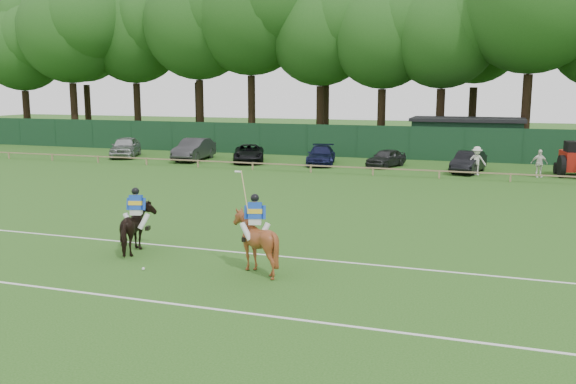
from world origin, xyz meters
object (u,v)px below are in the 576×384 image
at_px(sedan_silver, 126,147).
at_px(polo_ball, 143,269).
at_px(spectator_left, 477,161).
at_px(sedan_grey, 194,149).
at_px(hatch_grey, 386,158).
at_px(tractor, 573,160).
at_px(estate_black, 468,162).
at_px(horse_chestnut, 255,242).
at_px(horse_dark, 137,229).
at_px(suv_black, 249,154).
at_px(spectator_mid, 539,163).
at_px(utility_shed, 467,137).
at_px(sedan_navy, 321,155).

relative_size(sedan_silver, polo_ball, 51.65).
relative_size(sedan_silver, spectator_left, 2.62).
bearing_deg(sedan_grey, hatch_grey, -1.64).
xyz_separation_m(sedan_silver, tractor, (31.73, -0.33, 0.23)).
distance_m(sedan_grey, estate_black, 19.64).
bearing_deg(sedan_silver, horse_chestnut, -72.64).
xyz_separation_m(polo_ball, tractor, (14.44, 25.09, 0.98)).
relative_size(estate_black, tractor, 1.47).
bearing_deg(tractor, estate_black, 174.18).
bearing_deg(sedan_grey, horse_dark, -71.65).
xyz_separation_m(suv_black, spectator_left, (15.81, -1.49, 0.25)).
distance_m(horse_chestnut, spectator_left, 23.68).
bearing_deg(tractor, horse_chestnut, -122.29).
relative_size(spectator_mid, utility_shed, 0.20).
xyz_separation_m(suv_black, utility_shed, (14.77, 8.31, 0.90)).
height_order(estate_black, utility_shed, utility_shed).
relative_size(sedan_grey, spectator_mid, 2.90).
bearing_deg(sedan_navy, suv_black, 173.43).
relative_size(horse_dark, sedan_silver, 0.41).
height_order(hatch_grey, estate_black, estate_black).
xyz_separation_m(sedan_silver, utility_shed, (25.10, 8.31, 0.74)).
relative_size(polo_ball, utility_shed, 0.01).
height_order(utility_shed, tractor, utility_shed).
bearing_deg(spectator_left, spectator_mid, -12.31).
relative_size(horse_dark, hatch_grey, 0.53).
height_order(suv_black, hatch_grey, suv_black).
xyz_separation_m(sedan_grey, spectator_left, (20.15, -1.33, 0.08)).
height_order(estate_black, spectator_left, spectator_left).
xyz_separation_m(spectator_left, tractor, (5.59, 1.16, 0.14)).
xyz_separation_m(sedan_silver, hatch_grey, (20.18, 0.61, -0.18)).
height_order(horse_dark, sedan_navy, horse_dark).
height_order(sedan_silver, sedan_grey, sedan_grey).
height_order(sedan_grey, polo_ball, sedan_grey).
height_order(sedan_silver, tractor, tractor).
bearing_deg(tractor, sedan_silver, 171.96).
xyz_separation_m(horse_chestnut, estate_black, (5.09, 24.00, -0.24)).
bearing_deg(horse_chestnut, suv_black, -84.11).
height_order(horse_dark, utility_shed, utility_shed).
relative_size(horse_dark, polo_ball, 21.26).
xyz_separation_m(polo_ball, utility_shed, (7.81, 33.73, 1.49)).
height_order(horse_chestnut, estate_black, horse_chestnut).
bearing_deg(polo_ball, sedan_silver, 124.23).
bearing_deg(suv_black, polo_ball, -95.50).
height_order(hatch_grey, spectator_left, spectator_left).
bearing_deg(suv_black, sedan_grey, 161.29).
relative_size(sedan_grey, hatch_grey, 1.36).
relative_size(sedan_grey, polo_ball, 54.32).
xyz_separation_m(horse_dark, tractor, (15.68, 23.41, 0.22)).
bearing_deg(tractor, spectator_mid, -161.22).
height_order(horse_chestnut, sedan_silver, horse_chestnut).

